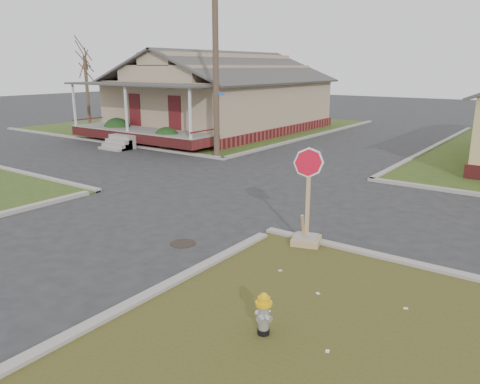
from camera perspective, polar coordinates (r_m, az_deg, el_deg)
The scene contains 11 objects.
ground at distance 13.54m, azimuth -12.41°, elevation -3.55°, with size 120.00×120.00×0.00m, color #28282B.
verge_far_left at distance 35.11m, azimuth -4.85°, elevation 8.11°, with size 19.00×19.00×0.05m, color #2F491A.
curbs at distance 17.12m, azimuth 0.06°, elevation 0.72°, with size 80.00×40.00×0.12m, color #9C958D, non-canonical shape.
manhole at distance 11.72m, azimuth -6.96°, elevation -6.23°, with size 0.64×0.64×0.01m, color black.
corner_house at distance 32.00m, azimuth -2.33°, elevation 11.53°, with size 10.10×15.50×5.30m.
utility_pole at distance 22.24m, azimuth -2.99°, elevation 16.13°, with size 1.80×0.28×9.00m.
tree_far_left at distance 34.47m, azimuth -18.11°, elevation 11.44°, with size 0.22×0.22×4.90m, color #453128.
fire_hydrant at distance 7.72m, azimuth 2.91°, elevation -14.35°, with size 0.27×0.27×0.73m.
stop_sign at distance 11.44m, azimuth 8.15°, elevation -3.84°, with size 0.68×0.66×2.39m.
hedge_left at distance 28.58m, azimuth -14.73°, elevation 7.38°, with size 1.60×1.31×1.22m, color black.
hedge_right at distance 24.99m, azimuth -8.91°, elevation 6.52°, with size 1.47×1.20×1.12m, color black.
Camera 1 is at (9.68, -8.47, 4.24)m, focal length 35.00 mm.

